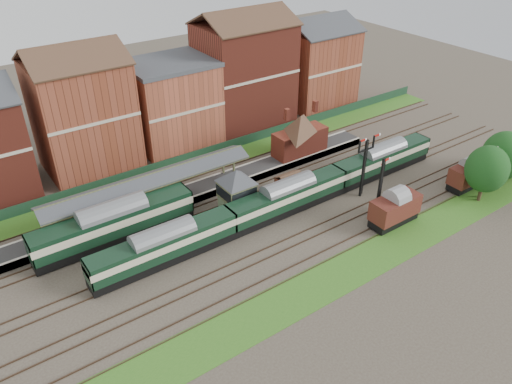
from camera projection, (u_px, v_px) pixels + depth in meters
ground at (273, 218)px, 59.56m from camera, size 160.00×160.00×0.00m
grass_back at (205, 165)px, 70.61m from camera, size 90.00×4.50×0.06m
grass_front at (343, 272)px, 51.24m from camera, size 90.00×5.00×0.06m
fence at (198, 155)px, 71.61m from camera, size 90.00×0.12×1.50m
platform at (196, 192)px, 63.60m from camera, size 55.00×3.40×1.00m
signal_box at (237, 191)px, 58.65m from camera, size 5.40×5.40×6.00m
brick_hut at (289, 185)px, 63.62m from camera, size 3.20×2.64×2.94m
station_building at (300, 134)px, 70.06m from camera, size 8.10×8.10×5.90m
canopy at (149, 178)px, 58.49m from camera, size 26.00×3.89×4.08m
semaphore_bracket at (364, 164)px, 61.25m from camera, size 3.60×0.25×8.18m
semaphore_siding at (380, 188)px, 57.40m from camera, size 1.23×0.25×8.00m
yard_lamp at (486, 170)px, 61.21m from camera, size 2.60×0.22×7.00m
town_backdrop at (171, 99)px, 73.04m from camera, size 69.00×10.00×16.00m
dmu_train at (288, 197)px, 59.44m from camera, size 48.90×2.57×3.76m
platform_railcar at (114, 223)px, 54.50m from camera, size 18.14×2.86×4.18m
goods_van_a at (395, 208)px, 57.48m from camera, size 6.13×2.66×3.72m
goods_van_b at (468, 174)px, 64.40m from camera, size 5.65×2.45×3.43m
goods_van_c at (498, 159)px, 67.50m from camera, size 6.28×2.72×3.81m
tree_near at (504, 156)px, 62.77m from camera, size 5.51×5.51×7.96m
tree_far at (487, 169)px, 60.34m from camera, size 5.16×5.16×7.52m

